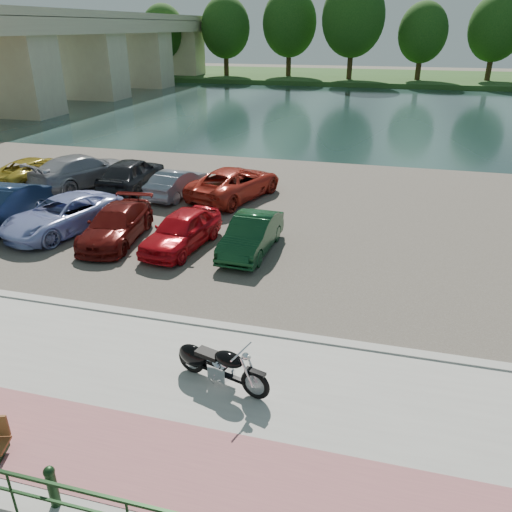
% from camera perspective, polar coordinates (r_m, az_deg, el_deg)
% --- Properties ---
extents(ground, '(200.00, 200.00, 0.00)m').
position_cam_1_polar(ground, '(11.37, -4.33, -14.08)').
color(ground, '#595447').
rests_on(ground, ground).
extents(promenade, '(60.00, 6.00, 0.10)m').
position_cam_1_polar(promenade, '(10.62, -6.14, -17.10)').
color(promenade, '#9D9A94').
rests_on(promenade, ground).
extents(pink_path, '(60.00, 2.00, 0.01)m').
position_cam_1_polar(pink_path, '(9.61, -9.52, -22.52)').
color(pink_path, '#93535A').
rests_on(pink_path, promenade).
extents(kerb, '(60.00, 0.30, 0.14)m').
position_cam_1_polar(kerb, '(12.87, -1.46, -8.46)').
color(kerb, '#9D9A94').
rests_on(kerb, ground).
extents(parking_lot, '(60.00, 18.00, 0.04)m').
position_cam_1_polar(parking_lot, '(20.81, 5.44, 4.69)').
color(parking_lot, '#48423A').
rests_on(parking_lot, ground).
extents(river, '(120.00, 40.00, 0.00)m').
position_cam_1_polar(river, '(48.94, 11.45, 15.90)').
color(river, '#182B2B').
rests_on(river, ground).
extents(far_bank, '(120.00, 24.00, 0.60)m').
position_cam_1_polar(far_bank, '(80.67, 13.27, 19.27)').
color(far_bank, '#23491A').
rests_on(far_bank, ground).
extents(bridge, '(7.00, 56.00, 8.55)m').
position_cam_1_polar(bridge, '(58.33, -18.85, 21.96)').
color(bridge, '#C7AF8A').
rests_on(bridge, ground).
extents(railing, '(24.04, 0.05, 0.90)m').
position_cam_1_polar(railing, '(8.25, -14.50, -26.41)').
color(railing, black).
rests_on(railing, promenade).
extents(bollards, '(10.68, 0.18, 0.81)m').
position_cam_1_polar(bollards, '(9.32, -23.19, -22.68)').
color(bollards, black).
rests_on(bollards, promenade).
extents(far_trees, '(70.25, 10.68, 12.52)m').
position_cam_1_polar(far_trees, '(74.13, 17.29, 24.02)').
color(far_trees, '#342613').
rests_on(far_trees, far_bank).
extents(motorcycle, '(2.27, 0.99, 1.05)m').
position_cam_1_polar(motorcycle, '(10.95, -4.85, -12.11)').
color(motorcycle, black).
rests_on(motorcycle, promenade).
extents(car_2, '(3.54, 5.17, 1.31)m').
position_cam_1_polar(car_2, '(20.12, -21.19, 4.42)').
color(car_2, '#96A1DB').
rests_on(car_2, parking_lot).
extents(car_3, '(2.18, 4.37, 1.22)m').
position_cam_1_polar(car_3, '(18.64, -15.69, 3.48)').
color(car_3, '#550E0C').
rests_on(car_3, parking_lot).
extents(car_4, '(2.06, 4.02, 1.31)m').
position_cam_1_polar(car_4, '(17.50, -8.50, 2.94)').
color(car_4, '#B30B14').
rests_on(car_4, parking_lot).
extents(car_5, '(1.50, 3.84, 1.25)m').
position_cam_1_polar(car_5, '(17.01, -0.54, 2.45)').
color(car_5, '#0E351A').
rests_on(car_5, parking_lot).
extents(car_6, '(3.11, 4.93, 1.27)m').
position_cam_1_polar(car_6, '(27.20, -23.67, 8.97)').
color(car_6, '#AF9628').
rests_on(car_6, parking_lot).
extents(car_7, '(3.84, 5.67, 1.52)m').
position_cam_1_polar(car_7, '(25.86, -19.20, 9.24)').
color(car_7, gray).
rests_on(car_7, parking_lot).
extents(car_8, '(1.84, 4.47, 1.52)m').
position_cam_1_polar(car_8, '(24.61, -14.00, 9.13)').
color(car_8, black).
rests_on(car_8, parking_lot).
extents(car_9, '(1.85, 3.86, 1.22)m').
position_cam_1_polar(car_9, '(23.17, -8.95, 8.23)').
color(car_9, slate).
rests_on(car_9, parking_lot).
extents(car_10, '(3.78, 5.51, 1.40)m').
position_cam_1_polar(car_10, '(22.65, -2.43, 8.36)').
color(car_10, '#AC291C').
rests_on(car_10, parking_lot).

